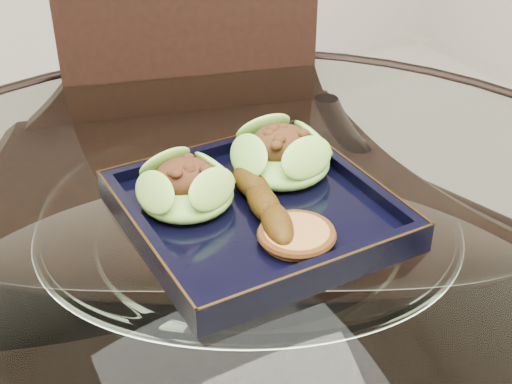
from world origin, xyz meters
name	(u,v)px	position (x,y,z in m)	size (l,w,h in m)	color
dining_table	(249,360)	(0.00, 0.00, 0.60)	(1.13, 1.13, 0.77)	white
dining_chair	(208,221)	(0.11, 0.35, 0.55)	(0.52, 0.52, 0.98)	black
navy_plate	(256,215)	(0.03, 0.04, 0.77)	(0.27, 0.27, 0.02)	black
lettuce_wrap_left	(186,189)	(-0.03, 0.08, 0.80)	(0.10, 0.10, 0.04)	#5DAF32
lettuce_wrap_right	(281,157)	(0.09, 0.09, 0.80)	(0.11, 0.11, 0.04)	#5DA730
roasted_plantain	(264,203)	(0.03, 0.02, 0.80)	(0.15, 0.03, 0.03)	#593709
crumb_patty	(297,236)	(0.04, -0.03, 0.79)	(0.07, 0.07, 0.01)	#B2763B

